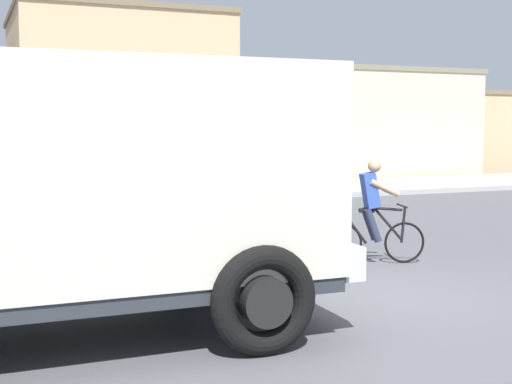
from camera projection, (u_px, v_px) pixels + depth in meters
name	position (u px, v px, depth m)	size (l,w,h in m)	color
ground_plane	(381.00, 296.00, 9.19)	(120.00, 120.00, 0.00)	#56565B
sidewalk_far	(139.00, 195.00, 21.91)	(80.00, 5.00, 0.16)	#ADADA8
truck_foreground	(77.00, 182.00, 7.26)	(5.44, 2.89, 2.90)	silver
cyclist	(373.00, 211.00, 11.32)	(1.67, 0.65, 1.72)	black
traffic_light_pole	(301.00, 137.00, 11.23)	(0.24, 0.43, 3.20)	red
car_red_near	(25.00, 192.00, 15.20)	(4.31, 2.70, 1.60)	#B7B7BC
pedestrian_near_kerb	(236.00, 181.00, 17.68)	(0.34, 0.22, 1.62)	#2D334C
building_mid_block	(116.00, 99.00, 28.26)	(8.03, 7.82, 6.65)	#D1B284
building_corner_right	(353.00, 124.00, 30.80)	(10.30, 5.29, 4.71)	beige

